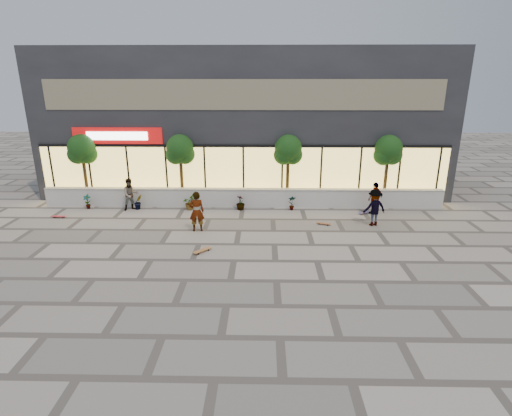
{
  "coord_description": "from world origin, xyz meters",
  "views": [
    {
      "loc": [
        1.16,
        -14.25,
        6.78
      ],
      "look_at": [
        0.82,
        2.73,
        1.3
      ],
      "focal_mm": 28.0,
      "sensor_mm": 36.0,
      "label": 1
    }
  ],
  "objects_px": {
    "skateboard_right_near": "(323,223)",
    "skater_right_far": "(374,207)",
    "skater_left": "(131,194)",
    "tree_west": "(82,151)",
    "skater_center": "(197,211)",
    "skateboard_right_far": "(364,213)",
    "tree_east": "(388,152)",
    "skateboard_center": "(202,250)",
    "tree_mideast": "(288,152)",
    "skateboard_left": "(59,216)",
    "skater_right_near": "(375,198)",
    "tree_midwest": "(180,151)"
  },
  "relations": [
    {
      "from": "tree_east",
      "to": "skater_left",
      "type": "bearing_deg",
      "value": -174.3
    },
    {
      "from": "tree_east",
      "to": "skateboard_right_near",
      "type": "distance_m",
      "value": 6.03
    },
    {
      "from": "skater_left",
      "to": "skateboard_center",
      "type": "distance_m",
      "value": 7.27
    },
    {
      "from": "tree_mideast",
      "to": "skateboard_right_far",
      "type": "distance_m",
      "value": 5.28
    },
    {
      "from": "tree_midwest",
      "to": "skater_right_near",
      "type": "bearing_deg",
      "value": -9.71
    },
    {
      "from": "skateboard_center",
      "to": "skateboard_left",
      "type": "height_order",
      "value": "skateboard_center"
    },
    {
      "from": "skateboard_center",
      "to": "tree_east",
      "type": "bearing_deg",
      "value": -10.91
    },
    {
      "from": "tree_west",
      "to": "skater_right_far",
      "type": "bearing_deg",
      "value": -12.88
    },
    {
      "from": "tree_mideast",
      "to": "tree_west",
      "type": "bearing_deg",
      "value": 180.0
    },
    {
      "from": "skateboard_center",
      "to": "skater_right_near",
      "type": "bearing_deg",
      "value": -15.9
    },
    {
      "from": "skateboard_center",
      "to": "skateboard_right_far",
      "type": "bearing_deg",
      "value": -14.51
    },
    {
      "from": "tree_mideast",
      "to": "skater_center",
      "type": "relative_size",
      "value": 2.05
    },
    {
      "from": "skater_right_near",
      "to": "skateboard_right_near",
      "type": "relative_size",
      "value": 2.37
    },
    {
      "from": "skateboard_right_far",
      "to": "skater_right_far",
      "type": "bearing_deg",
      "value": -120.89
    },
    {
      "from": "tree_west",
      "to": "tree_mideast",
      "type": "distance_m",
      "value": 11.5
    },
    {
      "from": "skater_right_far",
      "to": "skateboard_center",
      "type": "bearing_deg",
      "value": 8.16
    },
    {
      "from": "tree_west",
      "to": "skater_center",
      "type": "distance_m",
      "value": 8.6
    },
    {
      "from": "tree_west",
      "to": "skater_center",
      "type": "bearing_deg",
      "value": -32.44
    },
    {
      "from": "tree_midwest",
      "to": "skateboard_center",
      "type": "height_order",
      "value": "tree_midwest"
    },
    {
      "from": "skater_center",
      "to": "skateboard_right_near",
      "type": "height_order",
      "value": "skater_center"
    },
    {
      "from": "tree_west",
      "to": "skater_center",
      "type": "relative_size",
      "value": 2.05
    },
    {
      "from": "skateboard_right_near",
      "to": "skater_right_far",
      "type": "bearing_deg",
      "value": 20.94
    },
    {
      "from": "tree_mideast",
      "to": "skateboard_left",
      "type": "relative_size",
      "value": 5.39
    },
    {
      "from": "skateboard_right_far",
      "to": "skateboard_right_near",
      "type": "bearing_deg",
      "value": -175.47
    },
    {
      "from": "skater_left",
      "to": "skater_right_far",
      "type": "distance_m",
      "value": 12.7
    },
    {
      "from": "tree_west",
      "to": "skateboard_right_far",
      "type": "height_order",
      "value": "tree_west"
    },
    {
      "from": "skateboard_left",
      "to": "skateboard_right_near",
      "type": "xyz_separation_m",
      "value": [
        13.48,
        -0.79,
        -0.0
      ]
    },
    {
      "from": "tree_west",
      "to": "tree_mideast",
      "type": "height_order",
      "value": "same"
    },
    {
      "from": "tree_west",
      "to": "skateboard_right_near",
      "type": "distance_m",
      "value": 13.88
    },
    {
      "from": "tree_mideast",
      "to": "skateboard_left",
      "type": "xyz_separation_m",
      "value": [
        -11.88,
        -2.76,
        -2.91
      ]
    },
    {
      "from": "skateboard_right_near",
      "to": "tree_midwest",
      "type": "bearing_deg",
      "value": 175.84
    },
    {
      "from": "tree_midwest",
      "to": "skater_left",
      "type": "xyz_separation_m",
      "value": [
        -2.52,
        -1.4,
        -2.11
      ]
    },
    {
      "from": "tree_mideast",
      "to": "tree_east",
      "type": "distance_m",
      "value": 5.5
    },
    {
      "from": "skateboard_right_far",
      "to": "skateboard_left",
      "type": "bearing_deg",
      "value": 152.43
    },
    {
      "from": "tree_east",
      "to": "skateboard_left",
      "type": "distance_m",
      "value": 17.84
    },
    {
      "from": "tree_east",
      "to": "skateboard_center",
      "type": "xyz_separation_m",
      "value": [
        -9.35,
        -6.91,
        -2.9
      ]
    },
    {
      "from": "skater_center",
      "to": "skateboard_right_far",
      "type": "distance_m",
      "value": 8.89
    },
    {
      "from": "skater_right_near",
      "to": "tree_east",
      "type": "bearing_deg",
      "value": -154.01
    },
    {
      "from": "tree_east",
      "to": "skateboard_center",
      "type": "distance_m",
      "value": 11.99
    },
    {
      "from": "tree_midwest",
      "to": "skateboard_left",
      "type": "xyz_separation_m",
      "value": [
        -5.88,
        -2.76,
        -2.91
      ]
    },
    {
      "from": "skater_right_near",
      "to": "skateboard_right_far",
      "type": "height_order",
      "value": "skater_right_near"
    },
    {
      "from": "tree_midwest",
      "to": "tree_east",
      "type": "relative_size",
      "value": 1.0
    },
    {
      "from": "skateboard_right_far",
      "to": "skater_center",
      "type": "bearing_deg",
      "value": 166.5
    },
    {
      "from": "skater_right_near",
      "to": "skateboard_right_near",
      "type": "height_order",
      "value": "skater_right_near"
    },
    {
      "from": "skater_left",
      "to": "skater_right_far",
      "type": "xyz_separation_m",
      "value": [
        12.52,
        -2.14,
        0.03
      ]
    },
    {
      "from": "skateboard_center",
      "to": "skateboard_right_far",
      "type": "relative_size",
      "value": 1.13
    },
    {
      "from": "tree_east",
      "to": "skateboard_right_far",
      "type": "relative_size",
      "value": 5.64
    },
    {
      "from": "tree_east",
      "to": "skater_left",
      "type": "height_order",
      "value": "tree_east"
    },
    {
      "from": "skater_center",
      "to": "skateboard_center",
      "type": "relative_size",
      "value": 2.44
    },
    {
      "from": "skater_left",
      "to": "skateboard_center",
      "type": "relative_size",
      "value": 2.23
    }
  ]
}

